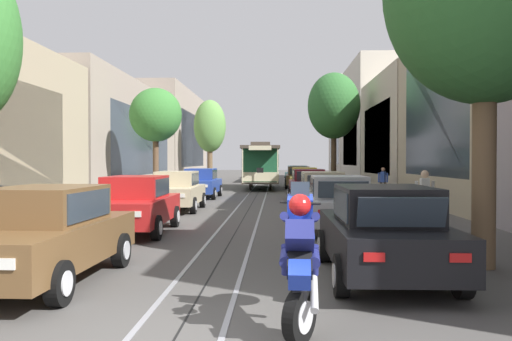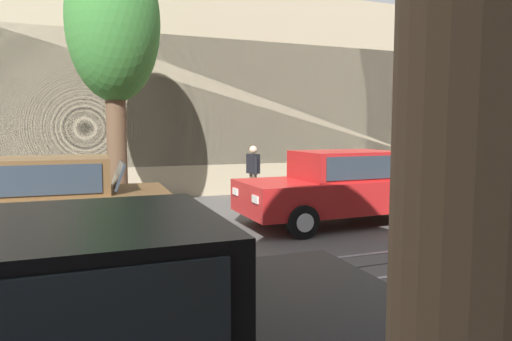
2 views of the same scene
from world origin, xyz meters
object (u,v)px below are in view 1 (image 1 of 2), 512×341
at_px(parked_car_brown_sixth_right, 298,177).
at_px(pedestrian_crossing_far, 383,180).
at_px(parked_car_teal_far_right, 297,175).
at_px(street_tree_kerb_left_second, 156,116).
at_px(parked_car_red_second_left, 135,204).
at_px(parked_car_maroon_fourth_right, 308,184).
at_px(parked_car_brown_near_left, 44,234).
at_px(street_tree_kerb_right_second, 334,106).
at_px(parked_car_yellow_fifth_right, 304,180).
at_px(cable_car_trolley, 261,165).
at_px(motorcycle_with_rider, 300,253).
at_px(street_tree_kerb_left_mid, 210,127).
at_px(parked_car_beige_mid_right, 322,192).
at_px(fire_hydrant, 405,223).
at_px(parked_car_blue_fourth_left, 201,183).
at_px(parked_car_beige_mid_left, 177,191).
at_px(parked_car_black_near_right, 383,231).
at_px(pedestrian_on_left_pavement, 425,197).
at_px(parked_car_silver_second_right, 338,203).

height_order(parked_car_brown_sixth_right, pedestrian_crossing_far, pedestrian_crossing_far).
bearing_deg(parked_car_teal_far_right, street_tree_kerb_left_second, -114.17).
height_order(parked_car_red_second_left, parked_car_brown_sixth_right, same).
bearing_deg(parked_car_red_second_left, parked_car_maroon_fourth_right, 65.51).
distance_m(parked_car_brown_near_left, street_tree_kerb_right_second, 29.38).
height_order(parked_car_yellow_fifth_right, pedestrian_crossing_far, pedestrian_crossing_far).
relative_size(parked_car_red_second_left, cable_car_trolley, 0.48).
bearing_deg(parked_car_brown_sixth_right, motorcycle_with_rider, -92.38).
relative_size(street_tree_kerb_left_mid, pedestrian_crossing_far, 4.54).
bearing_deg(parked_car_beige_mid_right, parked_car_teal_far_right, 90.02).
xyz_separation_m(parked_car_teal_far_right, fire_hydrant, (1.52, -30.80, -0.38)).
xyz_separation_m(parked_car_blue_fourth_left, street_tree_kerb_right_second, (8.07, 8.40, 4.98)).
xyz_separation_m(parked_car_maroon_fourth_right, street_tree_kerb_left_mid, (-7.53, 19.51, 4.20)).
relative_size(parked_car_beige_mid_left, parked_car_black_near_right, 1.00).
distance_m(street_tree_kerb_left_mid, motorcycle_with_rider, 40.50).
bearing_deg(parked_car_beige_mid_right, parked_car_maroon_fourth_right, 91.38).
relative_size(parked_car_brown_sixth_right, street_tree_kerb_left_second, 0.76).
height_order(cable_car_trolley, fire_hydrant, cable_car_trolley).
distance_m(parked_car_brown_near_left, parked_car_black_near_right, 5.70).
distance_m(parked_car_teal_far_right, street_tree_kerb_right_second, 9.57).
bearing_deg(motorcycle_with_rider, fire_hydrant, 67.38).
xyz_separation_m(parked_car_brown_sixth_right, motorcycle_with_rider, (-1.32, -31.61, 0.12)).
height_order(parked_car_brown_near_left, fire_hydrant, parked_car_brown_near_left).
relative_size(parked_car_red_second_left, street_tree_kerb_left_mid, 0.59).
bearing_deg(parked_car_teal_far_right, motorcycle_with_rider, -92.22).
bearing_deg(pedestrian_on_left_pavement, parked_car_black_near_right, -111.89).
height_order(parked_car_maroon_fourth_right, parked_car_brown_sixth_right, same).
distance_m(street_tree_kerb_left_second, motorcycle_with_rider, 21.54).
bearing_deg(parked_car_brown_near_left, street_tree_kerb_left_second, 97.43).
relative_size(parked_car_maroon_fourth_right, fire_hydrant, 5.21).
bearing_deg(street_tree_kerb_left_second, street_tree_kerb_left_mid, 89.20).
height_order(parked_car_yellow_fifth_right, motorcycle_with_rider, motorcycle_with_rider).
relative_size(parked_car_yellow_fifth_right, fire_hydrant, 5.23).
distance_m(parked_car_blue_fourth_left, parked_car_beige_mid_right, 9.65).
bearing_deg(parked_car_silver_second_right, street_tree_kerb_left_mid, 103.89).
height_order(parked_car_blue_fourth_left, parked_car_maroon_fourth_right, same).
distance_m(parked_car_maroon_fourth_right, motorcycle_with_rider, 20.34).
distance_m(parked_car_yellow_fifth_right, fire_hydrant, 19.15).
relative_size(parked_car_red_second_left, fire_hydrant, 5.22).
bearing_deg(parked_car_silver_second_right, cable_car_trolley, 97.27).
bearing_deg(parked_car_brown_near_left, street_tree_kerb_left_mid, 93.17).
height_order(parked_car_red_second_left, parked_car_teal_far_right, same).
xyz_separation_m(parked_car_beige_mid_left, parked_car_beige_mid_right, (5.79, -0.57, 0.00)).
xyz_separation_m(parked_car_silver_second_right, pedestrian_crossing_far, (4.11, 13.98, 0.12)).
height_order(parked_car_black_near_right, pedestrian_crossing_far, pedestrian_crossing_far).
bearing_deg(street_tree_kerb_left_mid, fire_hydrant, -74.27).
height_order(parked_car_black_near_right, motorcycle_with_rider, motorcycle_with_rider).
relative_size(parked_car_brown_near_left, parked_car_maroon_fourth_right, 1.00).
height_order(parked_car_silver_second_right, parked_car_beige_mid_right, same).
height_order(parked_car_silver_second_right, street_tree_kerb_right_second, street_tree_kerb_right_second).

